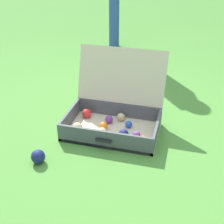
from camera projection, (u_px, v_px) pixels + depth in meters
ground_plane at (96, 136)px, 2.22m from camera, size 16.00×16.00×0.00m
open_suitcase at (114, 113)px, 2.26m from camera, size 0.66×0.58×0.53m
stray_ball_on_grass at (38, 157)px, 1.94m from camera, size 0.09×0.09×0.09m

